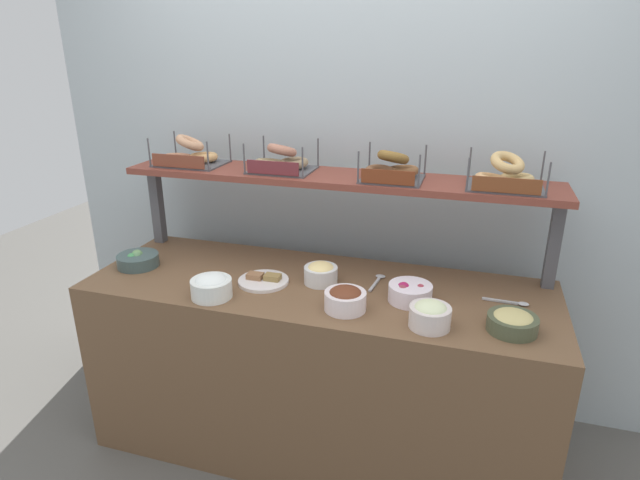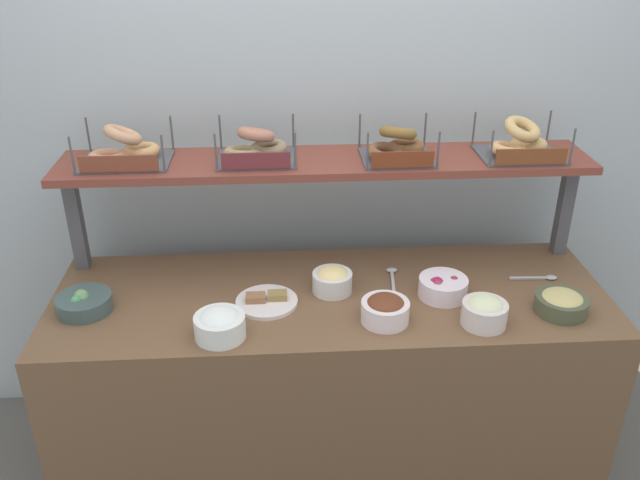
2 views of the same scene
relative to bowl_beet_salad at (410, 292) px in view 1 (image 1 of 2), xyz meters
The scene contains 20 objects.
ground_plane 0.98m from the bowl_beet_salad, behind, with size 8.00×8.00×0.00m, color #595651.
back_wall 0.78m from the bowl_beet_salad, 124.51° to the left, with size 3.24×0.06×2.40m, color #AAB7BD.
deli_counter 0.62m from the bowl_beet_salad, behind, with size 2.04×0.70×0.85m, color brown.
shelf_riser_left 1.41m from the bowl_beet_salad, 167.22° to the left, with size 0.05×0.05×0.40m, color #4C4C51.
shelf_riser_right 0.66m from the bowl_beet_salad, 29.16° to the left, with size 0.05×0.05×0.40m, color #4C4C51.
upper_shelf 0.63m from the bowl_beet_salad, 142.62° to the left, with size 2.00×0.32×0.03m, color brown.
bowl_beet_salad is the anchor object (origin of this frame).
bowl_chocolate_spread 0.28m from the bowl_beet_salad, 147.75° to the right, with size 0.17×0.17×0.10m.
bowl_potato_salad 0.21m from the bowl_beet_salad, 61.84° to the right, with size 0.16×0.16×0.10m.
bowl_egg_salad 0.40m from the bowl_beet_salad, behind, with size 0.15×0.15×0.10m.
bowl_hummus 0.41m from the bowl_beet_salad, 18.30° to the right, with size 0.18×0.18×0.08m.
bowl_veggie_mix 1.28m from the bowl_beet_salad, behind, with size 0.19×0.19×0.08m.
bowl_cream_cheese 0.82m from the bowl_beet_salad, 165.68° to the right, with size 0.17×0.17×0.10m.
serving_plate_white 0.64m from the bowl_beet_salad, behind, with size 0.22×0.22×0.04m.
serving_spoon_near_plate 0.42m from the bowl_beet_salad, 13.04° to the left, with size 0.18×0.03×0.01m.
serving_spoon_by_edge 0.22m from the bowl_beet_salad, 136.68° to the left, with size 0.05×0.18×0.01m.
bagel_basket_sesame 1.27m from the bowl_beet_salad, 164.78° to the left, with size 0.32×0.26×0.15m.
bagel_basket_everything 0.85m from the bowl_beet_salad, 154.93° to the left, with size 0.29×0.24×0.14m.
bagel_basket_cinnamon_raisin 0.54m from the bowl_beet_salad, 116.15° to the left, with size 0.29×0.26×0.14m.
bagel_basket_plain 0.62m from the bowl_beet_salad, 41.56° to the left, with size 0.31×0.26×0.15m.
Camera 1 is at (0.61, -1.97, 1.83)m, focal length 29.22 mm.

